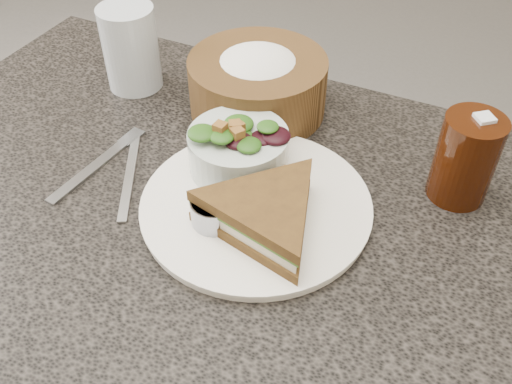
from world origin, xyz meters
The scene contains 11 objects.
dining_table centered at (0.00, 0.00, 0.38)m, with size 1.00×0.70×0.75m, color black.
dinner_plate centered at (0.05, 0.03, 0.76)m, with size 0.28×0.28×0.01m, color white.
sandwich centered at (0.08, -0.01, 0.79)m, with size 0.18×0.18×0.05m, color #4E3414, non-canonical shape.
salad_bowl centered at (0.00, 0.08, 0.80)m, with size 0.13×0.13×0.08m, color #AEBCB3, non-canonical shape.
dressing_ramekin centered at (0.02, -0.02, 0.78)m, with size 0.06×0.06×0.03m, color #8F939D.
orange_wedge centered at (0.06, 0.07, 0.78)m, with size 0.07×0.07×0.03m, color #FF7301.
fork centered at (-0.18, 0.00, 0.75)m, with size 0.02×0.16×0.00m, color gray.
knife centered at (-0.13, 0.01, 0.75)m, with size 0.01×0.18×0.00m, color #ACACAC.
bread_basket centered at (-0.04, 0.22, 0.81)m, with size 0.20×0.20×0.12m, color brown, non-canonical shape.
cola_glass centered at (0.27, 0.16, 0.81)m, with size 0.07×0.07×0.13m, color black, non-canonical shape.
water_glass centered at (-0.25, 0.20, 0.82)m, with size 0.09×0.09×0.13m, color silver.
Camera 1 is at (0.27, -0.43, 1.26)m, focal length 40.00 mm.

